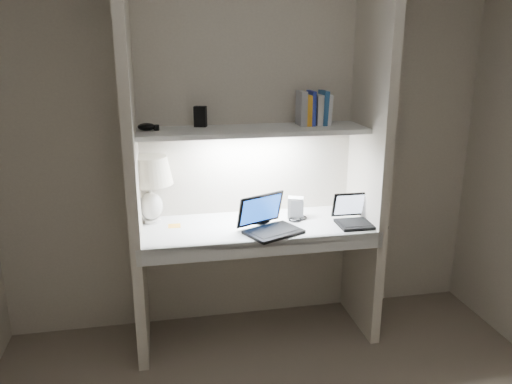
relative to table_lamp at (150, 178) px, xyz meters
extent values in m
cube|color=beige|center=(0.64, 0.10, 0.19)|extent=(3.20, 0.01, 2.50)
cube|color=beige|center=(-0.09, -0.18, 0.19)|extent=(0.06, 0.55, 2.50)
cube|color=beige|center=(1.37, -0.18, 0.19)|extent=(0.06, 0.55, 2.50)
cube|color=white|center=(0.64, -0.18, -0.31)|extent=(1.40, 0.55, 0.04)
cube|color=silver|center=(0.64, -0.44, -0.34)|extent=(1.46, 0.03, 0.10)
cube|color=silver|center=(0.64, -0.08, 0.29)|extent=(1.40, 0.36, 0.03)
cube|color=white|center=(0.64, -0.08, 0.27)|extent=(0.60, 0.04, 0.02)
cylinder|color=white|center=(0.00, 0.00, -0.28)|extent=(0.11, 0.11, 0.02)
ellipsoid|color=white|center=(0.00, 0.00, -0.18)|extent=(0.15, 0.15, 0.18)
cylinder|color=white|center=(0.00, 0.00, -0.07)|extent=(0.02, 0.02, 0.08)
sphere|color=#FFD899|center=(0.00, 0.00, 0.00)|extent=(0.04, 0.04, 0.04)
cube|color=black|center=(0.72, -0.34, -0.28)|extent=(0.38, 0.33, 0.02)
cube|color=black|center=(0.72, -0.34, -0.27)|extent=(0.31, 0.25, 0.00)
cube|color=black|center=(0.66, -0.22, -0.17)|extent=(0.31, 0.19, 0.20)
cube|color=blue|center=(0.66, -0.23, -0.17)|extent=(0.27, 0.16, 0.16)
cube|color=black|center=(1.28, -0.31, -0.28)|extent=(0.29, 0.20, 0.02)
cube|color=black|center=(1.28, -0.31, -0.27)|extent=(0.24, 0.14, 0.00)
cube|color=black|center=(1.28, -0.19, -0.19)|extent=(0.29, 0.06, 0.17)
cube|color=#CEDDFD|center=(1.28, -0.20, -0.19)|extent=(0.25, 0.05, 0.14)
cube|color=silver|center=(0.92, -0.10, -0.22)|extent=(0.12, 0.10, 0.14)
ellipsoid|color=black|center=(0.68, -0.16, -0.27)|extent=(0.13, 0.10, 0.04)
torus|color=black|center=(0.93, -0.12, -0.28)|extent=(0.13, 0.13, 0.01)
cube|color=yellow|center=(0.14, -0.10, -0.29)|extent=(0.08, 0.08, 0.00)
cube|color=silver|center=(1.13, -0.03, 0.40)|extent=(0.03, 0.14, 0.19)
cube|color=#225289|center=(1.10, -0.03, 0.41)|extent=(0.04, 0.14, 0.22)
cube|color=#B3B1AE|center=(1.07, -0.03, 0.40)|extent=(0.04, 0.14, 0.19)
cube|color=#24349F|center=(1.02, -0.03, 0.41)|extent=(0.02, 0.14, 0.21)
cube|color=#F8A723|center=(1.00, -0.03, 0.40)|extent=(0.03, 0.14, 0.19)
cube|color=#A3A2A7|center=(0.96, -0.03, 0.41)|extent=(0.04, 0.14, 0.21)
cube|color=black|center=(0.33, 0.03, 0.37)|extent=(0.09, 0.07, 0.13)
ellipsoid|color=black|center=(0.00, -0.06, 0.33)|extent=(0.11, 0.08, 0.05)
camera|label=1|loc=(0.07, -3.07, 0.80)|focal=35.00mm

